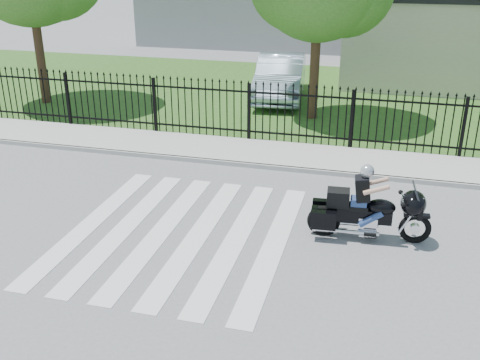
# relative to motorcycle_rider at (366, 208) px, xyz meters

# --- Properties ---
(ground) EXTENTS (120.00, 120.00, 0.00)m
(ground) POSITION_rel_motorcycle_rider_xyz_m (-3.71, -0.78, -0.67)
(ground) COLOR slate
(ground) RESTS_ON ground
(crosswalk) EXTENTS (5.00, 5.50, 0.01)m
(crosswalk) POSITION_rel_motorcycle_rider_xyz_m (-3.71, -0.78, -0.66)
(crosswalk) COLOR silver
(crosswalk) RESTS_ON ground
(sidewalk) EXTENTS (40.00, 2.00, 0.12)m
(sidewalk) POSITION_rel_motorcycle_rider_xyz_m (-3.71, 4.22, -0.61)
(sidewalk) COLOR #ADAAA3
(sidewalk) RESTS_ON ground
(curb) EXTENTS (40.00, 0.12, 0.12)m
(curb) POSITION_rel_motorcycle_rider_xyz_m (-3.71, 3.22, -0.61)
(curb) COLOR #ADAAA3
(curb) RESTS_ON ground
(grass_strip) EXTENTS (40.00, 12.00, 0.02)m
(grass_strip) POSITION_rel_motorcycle_rider_xyz_m (-3.71, 11.22, -0.66)
(grass_strip) COLOR #23501B
(grass_strip) RESTS_ON ground
(iron_fence) EXTENTS (26.00, 0.04, 1.80)m
(iron_fence) POSITION_rel_motorcycle_rider_xyz_m (-3.71, 5.22, 0.23)
(iron_fence) COLOR black
(iron_fence) RESTS_ON ground
(building_low) EXTENTS (10.00, 6.00, 3.50)m
(building_low) POSITION_rel_motorcycle_rider_xyz_m (3.29, 15.22, 1.08)
(building_low) COLOR beige
(building_low) RESTS_ON ground
(motorcycle_rider) EXTENTS (2.47, 0.85, 1.63)m
(motorcycle_rider) POSITION_rel_motorcycle_rider_xyz_m (0.00, 0.00, 0.00)
(motorcycle_rider) COLOR black
(motorcycle_rider) RESTS_ON ground
(parked_car) EXTENTS (2.25, 5.10, 1.63)m
(parked_car) POSITION_rel_motorcycle_rider_xyz_m (-3.80, 10.59, 0.17)
(parked_car) COLOR #9FB3C8
(parked_car) RESTS_ON grass_strip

